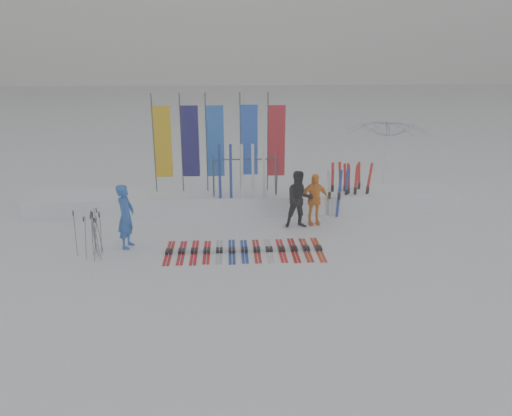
{
  "coord_description": "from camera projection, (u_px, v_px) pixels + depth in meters",
  "views": [
    {
      "loc": [
        -0.55,
        -11.24,
        5.18
      ],
      "look_at": [
        0.2,
        1.6,
        1.0
      ],
      "focal_mm": 35.0,
      "sensor_mm": 36.0,
      "label": 1
    }
  ],
  "objects": [
    {
      "name": "person_blue",
      "position": [
        126.0,
        216.0,
        13.25
      ],
      "size": [
        0.53,
        0.7,
        1.75
      ],
      "primitive_type": "imported",
      "rotation": [
        0.0,
        0.0,
        1.38
      ],
      "color": "#1E52B4",
      "rests_on": "ground"
    },
    {
      "name": "ground",
      "position": [
        252.0,
        267.0,
        12.31
      ],
      "size": [
        120.0,
        120.0,
        0.0
      ],
      "primitive_type": "plane",
      "color": "white",
      "rests_on": "ground"
    },
    {
      "name": "person_black",
      "position": [
        299.0,
        200.0,
        14.74
      ],
      "size": [
        0.89,
        0.72,
        1.73
      ],
      "primitive_type": "imported",
      "rotation": [
        0.0,
        0.0,
        0.08
      ],
      "color": "black",
      "rests_on": "ground"
    },
    {
      "name": "feather_flags",
      "position": [
        218.0,
        142.0,
        16.13
      ],
      "size": [
        4.25,
        0.21,
        3.2
      ],
      "color": "#383A3F",
      "rests_on": "ground"
    },
    {
      "name": "person_yellow",
      "position": [
        314.0,
        199.0,
        15.01
      ],
      "size": [
        0.97,
        0.49,
        1.58
      ],
      "primitive_type": "imported",
      "rotation": [
        0.0,
        0.0,
        0.11
      ],
      "color": "orange",
      "rests_on": "ground"
    },
    {
      "name": "ski_rack",
      "position": [
        245.0,
        172.0,
        15.87
      ],
      "size": [
        2.04,
        0.8,
        1.23
      ],
      "color": "#383A3F",
      "rests_on": "ground"
    },
    {
      "name": "upright_skis",
      "position": [
        347.0,
        188.0,
        16.25
      ],
      "size": [
        1.41,
        1.12,
        1.65
      ],
      "color": "red",
      "rests_on": "ground"
    },
    {
      "name": "ski_row",
      "position": [
        245.0,
        250.0,
        13.2
      ],
      "size": [
        4.13,
        1.68,
        0.07
      ],
      "color": "#B00E18",
      "rests_on": "ground"
    },
    {
      "name": "pole_cluster",
      "position": [
        93.0,
        235.0,
        12.74
      ],
      "size": [
        0.7,
        0.68,
        1.25
      ],
      "color": "#595B60",
      "rests_on": "ground"
    },
    {
      "name": "tent_canopy",
      "position": [
        386.0,
        157.0,
        17.87
      ],
      "size": [
        3.46,
        3.51,
        2.78
      ],
      "primitive_type": "imported",
      "rotation": [
        0.0,
        0.0,
        -0.15
      ],
      "color": "white",
      "rests_on": "ground"
    },
    {
      "name": "snow_bank",
      "position": [
        245.0,
        200.0,
        16.58
      ],
      "size": [
        14.0,
        1.6,
        0.6
      ],
      "primitive_type": "cube",
      "color": "white",
      "rests_on": "ground"
    }
  ]
}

